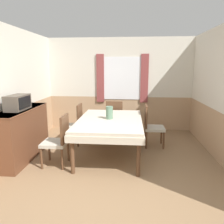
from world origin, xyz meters
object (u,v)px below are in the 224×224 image
chair_head_window (115,118)px  vase (109,113)px  tv (18,102)px  dining_table (110,124)px  sideboard (22,134)px  chair_left_far (75,123)px  chair_right_far (151,125)px  chair_left_near (58,139)px

chair_head_window → vase: 1.25m
chair_head_window → vase: (-0.02, -1.19, 0.38)m
tv → dining_table: bearing=13.9°
dining_table → sideboard: 1.74m
sideboard → tv: size_ratio=2.84×
chair_left_far → chair_head_window: same height
chair_head_window → sideboard: sideboard is taller
chair_head_window → tv: size_ratio=1.75×
chair_left_far → vase: (0.88, -0.55, 0.38)m
chair_right_far → chair_left_far: (-1.78, 0.00, 0.00)m
sideboard → chair_head_window: bearing=42.5°
chair_right_far → chair_head_window: (-0.89, 0.64, 0.00)m
chair_head_window → vase: size_ratio=3.68×
dining_table → chair_left_near: chair_left_near is taller
sideboard → tv: bearing=-84.1°
dining_table → chair_left_far: 1.08m
dining_table → vase: size_ratio=7.58×
chair_left_near → chair_head_window: (0.89, 1.80, 0.00)m
chair_right_far → tv: bearing=-68.9°
dining_table → tv: 1.81m
chair_left_near → tv: size_ratio=1.75×
chair_left_near → vase: bearing=-55.1°
dining_table → chair_right_far: (0.89, 0.58, -0.15)m
chair_left_near → tv: tv is taller
sideboard → vase: 1.77m
chair_right_far → chair_left_near: size_ratio=1.00×
chair_right_far → chair_left_near: 2.13m
chair_left_near → chair_right_far: bearing=-56.8°
dining_table → chair_right_far: bearing=33.2°
chair_head_window → sideboard: size_ratio=0.62×
chair_left_far → vase: bearing=-122.3°
dining_table → vase: vase is taller
dining_table → vase: (-0.02, 0.03, 0.23)m
chair_left_far → chair_right_far: bearing=-90.0°
chair_head_window → sideboard: bearing=-137.5°
chair_right_far → tv: tv is taller
chair_left_far → chair_left_near: bearing=-180.0°
chair_head_window → vase: vase is taller
chair_right_far → chair_left_far: size_ratio=1.00×
tv → vase: tv is taller
chair_left_far → vase: size_ratio=3.68×
chair_left_far → tv: 1.44m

